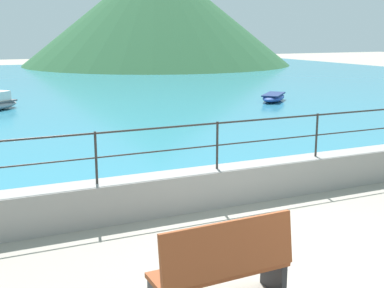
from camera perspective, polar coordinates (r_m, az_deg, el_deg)
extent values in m
plane|color=gray|center=(7.26, 14.80, -14.19)|extent=(120.00, 120.00, 0.00)
cube|color=gray|center=(9.62, 2.83, -4.80)|extent=(20.00, 0.56, 0.70)
cylinder|color=#282623|center=(8.63, -10.83, -1.54)|extent=(0.04, 0.04, 0.90)
cylinder|color=#282623|center=(9.41, 2.88, -0.15)|extent=(0.04, 0.04, 0.90)
cylinder|color=#282623|center=(10.65, 13.95, 0.99)|extent=(0.04, 0.04, 0.90)
cylinder|color=#282623|center=(9.33, 2.91, 2.37)|extent=(18.40, 0.04, 0.04)
cylinder|color=#282623|center=(9.41, 2.88, -0.15)|extent=(18.40, 0.03, 0.03)
cube|color=teal|center=(31.24, -16.67, 6.19)|extent=(64.00, 44.32, 0.06)
cone|color=#285633|center=(51.53, -4.02, 14.76)|extent=(26.50, 26.50, 10.41)
cube|color=brown|center=(6.17, 3.11, -14.00)|extent=(1.71, 0.57, 0.06)
cube|color=brown|center=(5.85, 4.22, -11.78)|extent=(1.70, 0.20, 0.64)
cube|color=black|center=(6.67, 9.21, -14.38)|extent=(0.09, 0.47, 0.43)
ellipsoid|color=#2D4C9E|center=(23.83, 9.23, 5.23)|extent=(2.27, 2.26, 0.36)
cube|color=navy|center=(23.82, 9.24, 5.59)|extent=(1.85, 1.84, 0.06)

